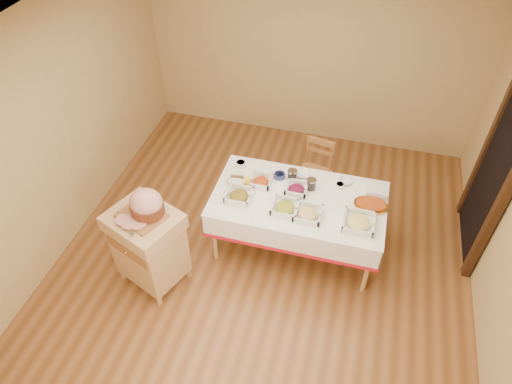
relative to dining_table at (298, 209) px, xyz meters
The scene contains 23 objects.
room_shell 0.82m from the dining_table, 135.00° to the right, with size 5.00×5.00×5.00m.
doorway 2.06m from the dining_table, 17.49° to the left, with size 0.09×1.10×2.20m.
dining_table is the anchor object (origin of this frame).
butcher_cart 1.61m from the dining_table, 148.80° to the right, with size 0.82×0.76×0.94m.
dining_chair 0.87m from the dining_table, 86.87° to the left, with size 0.44×0.43×0.84m.
ham_on_board 1.62m from the dining_table, 149.06° to the right, with size 0.45×0.43×0.30m.
serving_dish_a 0.66m from the dining_table, 164.64° to the right, with size 0.27×0.26×0.12m.
serving_dish_b 0.30m from the dining_table, 116.90° to the right, with size 0.27×0.27×0.11m.
serving_dish_c 0.33m from the dining_table, 59.78° to the right, with size 0.27×0.27×0.11m.
serving_dish_d 0.71m from the dining_table, 18.95° to the right, with size 0.31×0.31×0.12m.
serving_dish_e 0.50m from the dining_table, 165.58° to the left, with size 0.24×0.23×0.11m.
serving_dish_f 0.22m from the dining_table, 116.20° to the left, with size 0.24×0.23×0.11m.
small_bowl_left 0.84m from the dining_table, 155.00° to the left, with size 0.12×0.12×0.05m.
small_bowl_mid 0.43m from the dining_table, 135.68° to the left, with size 0.12×0.12×0.05m.
small_bowl_right 0.52m from the dining_table, 36.06° to the left, with size 0.10×0.10×0.05m.
bowl_white_imported 0.40m from the dining_table, 94.24° to the left, with size 0.14×0.14×0.03m, color silver.
bowl_small_imported 0.60m from the dining_table, 39.86° to the left, with size 0.14×0.14×0.04m, color silver.
preserve_jar_left 0.37m from the dining_table, 116.42° to the left, with size 0.11×0.11×0.13m.
preserve_jar_right 0.30m from the dining_table, 62.37° to the left, with size 0.10×0.10×0.13m.
mustard_bottle 0.61m from the dining_table, behind, with size 0.06×0.06×0.18m.
bread_basket 0.72m from the dining_table, behind, with size 0.23×0.23×0.10m.
plate_stack 0.87m from the dining_table, 21.11° to the left, with size 0.22×0.22×0.08m.
brass_platter 0.76m from the dining_table, ahead, with size 0.36×0.26×0.05m.
Camera 1 is at (0.77, -3.14, 4.10)m, focal length 32.00 mm.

